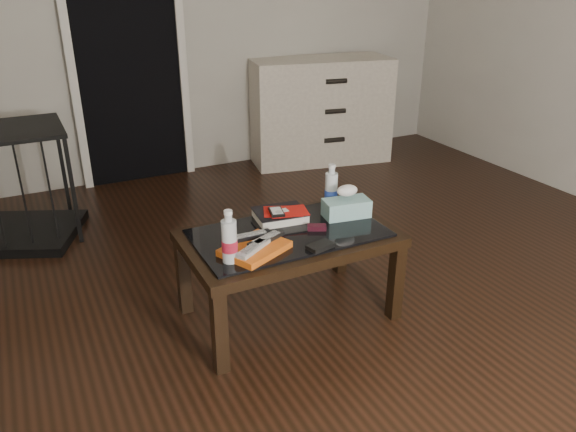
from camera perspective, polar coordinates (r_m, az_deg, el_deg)
name	(u,v)px	position (r m, az deg, el deg)	size (l,w,h in m)	color
ground	(334,317)	(2.89, 4.73, -10.17)	(5.00, 5.00, 0.00)	black
doorway	(127,51)	(4.61, -16.04, 15.78)	(0.90, 0.08, 2.07)	black
coffee_table	(289,244)	(2.71, 0.08, -2.85)	(1.00, 0.60, 0.46)	black
dresser	(320,111)	(5.04, 3.26, 10.65)	(1.27, 0.71, 0.90)	silver
magazines	(255,249)	(2.50, -3.39, -3.32)	(0.28, 0.21, 0.03)	#D85914
remote_silver	(253,248)	(2.45, -3.53, -3.23)	(0.20, 0.05, 0.02)	#A0A1A5
remote_black_front	(266,239)	(2.52, -2.22, -2.31)	(0.20, 0.05, 0.02)	black
remote_black_back	(250,236)	(2.55, -3.86, -2.02)	(0.20, 0.05, 0.02)	black
textbook	(280,215)	(2.80, -0.81, 0.10)	(0.25, 0.20, 0.05)	black
dvd_mailers	(283,211)	(2.78, -0.52, 0.51)	(0.19, 0.14, 0.01)	red
ipod	(276,212)	(2.75, -1.18, 0.43)	(0.06, 0.10, 0.02)	black
flip_phone	(317,227)	(2.70, 2.95, -1.16)	(0.09, 0.05, 0.02)	black
wallet	(320,246)	(2.53, 3.30, -3.06)	(0.12, 0.07, 0.02)	black
water_bottle_left	(229,236)	(2.38, -6.00, -2.06)	(0.07, 0.07, 0.24)	silver
water_bottle_right	(331,186)	(2.91, 4.42, 3.02)	(0.07, 0.07, 0.24)	silver
tissue_box	(346,208)	(2.84, 5.95, 0.82)	(0.23, 0.12, 0.09)	teal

